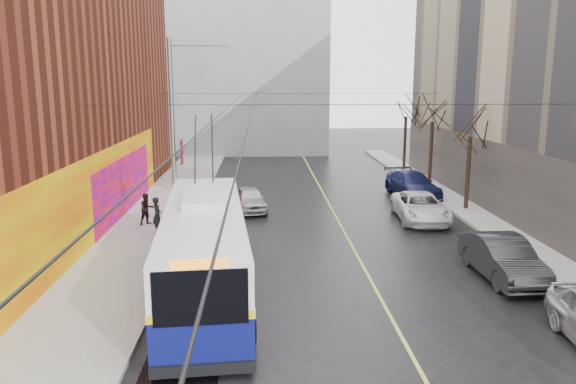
# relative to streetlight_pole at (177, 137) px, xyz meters

# --- Properties ---
(ground) EXTENTS (140.00, 140.00, 0.00)m
(ground) POSITION_rel_streetlight_pole_xyz_m (6.14, -10.00, -4.85)
(ground) COLOR black
(ground) RESTS_ON ground
(sidewalk_left) EXTENTS (4.00, 60.00, 0.15)m
(sidewalk_left) POSITION_rel_streetlight_pole_xyz_m (-1.86, 2.00, -4.77)
(sidewalk_left) COLOR gray
(sidewalk_left) RESTS_ON ground
(sidewalk_right) EXTENTS (2.00, 60.00, 0.15)m
(sidewalk_right) POSITION_rel_streetlight_pole_xyz_m (15.14, 2.00, -4.77)
(sidewalk_right) COLOR gray
(sidewalk_right) RESTS_ON ground
(lane_line) EXTENTS (0.12, 50.00, 0.01)m
(lane_line) POSITION_rel_streetlight_pole_xyz_m (7.64, 4.00, -4.84)
(lane_line) COLOR #BFB74C
(lane_line) RESTS_ON ground
(building_far) EXTENTS (20.50, 12.10, 18.00)m
(building_far) POSITION_rel_streetlight_pole_xyz_m (0.14, 34.99, 4.17)
(building_far) COLOR gray
(building_far) RESTS_ON ground
(streetlight_pole) EXTENTS (2.65, 0.60, 9.00)m
(streetlight_pole) POSITION_rel_streetlight_pole_xyz_m (0.00, 0.00, 0.00)
(streetlight_pole) COLOR slate
(streetlight_pole) RESTS_ON ground
(catenary_wires) EXTENTS (18.00, 60.00, 0.22)m
(catenary_wires) POSITION_rel_streetlight_pole_xyz_m (3.60, 4.77, 1.40)
(catenary_wires) COLOR black
(tree_near) EXTENTS (3.20, 3.20, 6.40)m
(tree_near) POSITION_rel_streetlight_pole_xyz_m (15.14, 6.00, 0.13)
(tree_near) COLOR black
(tree_near) RESTS_ON ground
(tree_mid) EXTENTS (3.20, 3.20, 6.68)m
(tree_mid) POSITION_rel_streetlight_pole_xyz_m (15.14, 13.00, 0.41)
(tree_mid) COLOR black
(tree_mid) RESTS_ON ground
(tree_far) EXTENTS (3.20, 3.20, 6.57)m
(tree_far) POSITION_rel_streetlight_pole_xyz_m (15.14, 20.00, 0.30)
(tree_far) COLOR black
(tree_far) RESTS_ON ground
(puddle) EXTENTS (2.00, 2.83, 0.01)m
(puddle) POSITION_rel_streetlight_pole_xyz_m (1.52, -11.36, -4.84)
(puddle) COLOR black
(puddle) RESTS_ON ground
(pigeons_flying) EXTENTS (2.95, 3.02, 0.86)m
(pigeons_flying) POSITION_rel_streetlight_pole_xyz_m (4.59, 0.70, 2.59)
(pigeons_flying) COLOR slate
(trolleybus) EXTENTS (3.63, 12.39, 5.80)m
(trolleybus) POSITION_rel_streetlight_pole_xyz_m (1.65, -5.68, -3.23)
(trolleybus) COLOR #0B0F54
(trolleybus) RESTS_ON ground
(parked_car_b) EXTENTS (1.76, 4.82, 1.58)m
(parked_car_b) POSITION_rel_streetlight_pole_xyz_m (12.56, -4.83, -4.06)
(parked_car_b) COLOR #2A2A2D
(parked_car_b) RESTS_ON ground
(parked_car_c) EXTENTS (2.63, 5.29, 1.44)m
(parked_car_c) POSITION_rel_streetlight_pole_xyz_m (11.94, 3.94, -4.13)
(parked_car_c) COLOR white
(parked_car_c) RESTS_ON ground
(parked_car_d) EXTENTS (2.94, 5.63, 1.56)m
(parked_car_d) POSITION_rel_streetlight_pole_xyz_m (13.14, 9.97, -4.07)
(parked_car_d) COLOR navy
(parked_car_d) RESTS_ON ground
(following_car) EXTENTS (2.20, 4.11, 1.33)m
(following_car) POSITION_rel_streetlight_pole_xyz_m (2.96, 6.63, -4.18)
(following_car) COLOR #B6B7BB
(following_car) RESTS_ON ground
(pedestrian_a) EXTENTS (0.56, 0.71, 1.72)m
(pedestrian_a) POSITION_rel_streetlight_pole_xyz_m (-1.30, 1.65, -3.84)
(pedestrian_a) COLOR black
(pedestrian_a) RESTS_ON sidewalk_left
(pedestrian_b) EXTENTS (0.98, 0.95, 1.58)m
(pedestrian_b) POSITION_rel_streetlight_pole_xyz_m (-2.10, 3.22, -3.90)
(pedestrian_b) COLOR black
(pedestrian_b) RESTS_ON sidewalk_left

